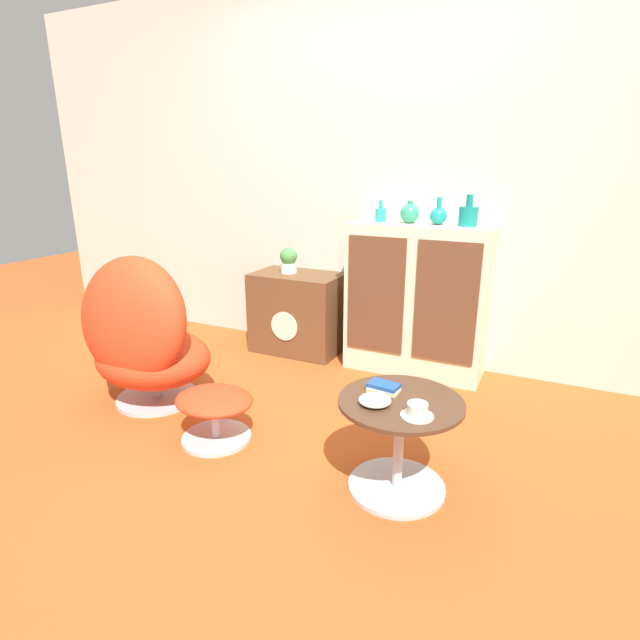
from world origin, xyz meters
TOP-DOWN VIEW (x-y plane):
  - ground_plane at (0.00, 0.00)m, footprint 12.00×12.00m
  - wall_back at (0.00, 1.51)m, footprint 6.40×0.06m
  - sideboard at (0.27, 1.29)m, footprint 0.91×0.38m
  - tv_console at (-0.64, 1.27)m, footprint 0.65×0.42m
  - egg_chair at (-1.01, 0.09)m, footprint 0.73×0.67m
  - ottoman at (-0.40, -0.06)m, footprint 0.41×0.36m
  - coffee_table at (0.57, -0.05)m, footprint 0.53×0.53m
  - vase_leftmost at (-0.01, 1.29)m, footprint 0.07×0.07m
  - vase_inner_left at (0.18, 1.29)m, footprint 0.12×0.12m
  - vase_inner_right at (0.37, 1.29)m, footprint 0.11×0.11m
  - vase_rightmost at (0.55, 1.29)m, footprint 0.12×0.12m
  - potted_plant at (-0.71, 1.28)m, footprint 0.13×0.13m
  - teacup at (0.67, -0.16)m, footprint 0.13×0.13m
  - book_stack at (0.47, 0.00)m, footprint 0.14×0.10m
  - bowl at (0.48, -0.13)m, footprint 0.14×0.14m

SIDE VIEW (x-z plane):
  - ground_plane at x=0.00m, z-range 0.00..0.00m
  - ottoman at x=-0.40m, z-range 0.05..0.32m
  - coffee_table at x=0.57m, z-range 0.03..0.46m
  - tv_console at x=-0.64m, z-range 0.00..0.60m
  - egg_chair at x=-1.01m, z-range -0.06..0.87m
  - book_stack at x=0.47m, z-range 0.43..0.47m
  - bowl at x=0.48m, z-range 0.43..0.47m
  - teacup at x=0.67m, z-range 0.43..0.48m
  - sideboard at x=0.27m, z-range 0.00..1.01m
  - potted_plant at x=-0.71m, z-range 0.60..0.79m
  - vase_leftmost at x=-0.01m, z-range 0.98..1.12m
  - vase_inner_right at x=0.37m, z-range 0.98..1.15m
  - vase_inner_left at x=0.18m, z-range 1.00..1.14m
  - vase_rightmost at x=0.55m, z-range 0.98..1.17m
  - wall_back at x=0.00m, z-range 0.00..2.60m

